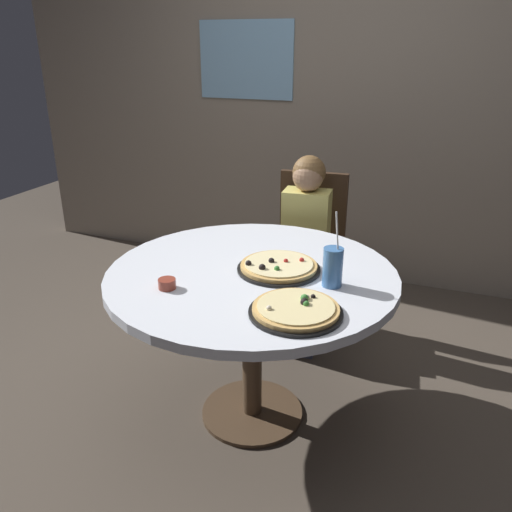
# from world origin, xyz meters

# --- Properties ---
(ground_plane) EXTENTS (8.00, 8.00, 0.00)m
(ground_plane) POSITION_xyz_m (0.00, 0.00, 0.00)
(ground_plane) COLOR #4C4238
(wall_with_window) EXTENTS (5.20, 0.14, 2.90)m
(wall_with_window) POSITION_xyz_m (-0.00, 1.83, 1.45)
(wall_with_window) COLOR gray
(wall_with_window) RESTS_ON ground_plane
(dining_table) EXTENTS (1.24, 1.24, 0.75)m
(dining_table) POSITION_xyz_m (0.00, 0.00, 0.66)
(dining_table) COLOR silver
(dining_table) RESTS_ON ground_plane
(chair_wooden) EXTENTS (0.43, 0.43, 0.95)m
(chair_wooden) POSITION_xyz_m (-0.01, 0.94, 0.53)
(chair_wooden) COLOR #382619
(chair_wooden) RESTS_ON ground_plane
(diner_child) EXTENTS (0.28, 0.42, 1.08)m
(diner_child) POSITION_xyz_m (0.01, 0.76, 0.48)
(diner_child) COLOR #3F4766
(diner_child) RESTS_ON ground_plane
(pizza_veggie) EXTENTS (0.36, 0.36, 0.05)m
(pizza_veggie) POSITION_xyz_m (0.10, 0.05, 0.77)
(pizza_veggie) COLOR black
(pizza_veggie) RESTS_ON dining_table
(pizza_cheese) EXTENTS (0.34, 0.34, 0.05)m
(pizza_cheese) POSITION_xyz_m (0.29, -0.29, 0.77)
(pizza_cheese) COLOR black
(pizza_cheese) RESTS_ON dining_table
(soda_cup) EXTENTS (0.08, 0.08, 0.31)m
(soda_cup) POSITION_xyz_m (0.35, -0.01, 0.83)
(soda_cup) COLOR #3F72B2
(soda_cup) RESTS_ON dining_table
(sauce_bowl) EXTENTS (0.07, 0.07, 0.04)m
(sauce_bowl) POSITION_xyz_m (-0.25, -0.28, 0.77)
(sauce_bowl) COLOR brown
(sauce_bowl) RESTS_ON dining_table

